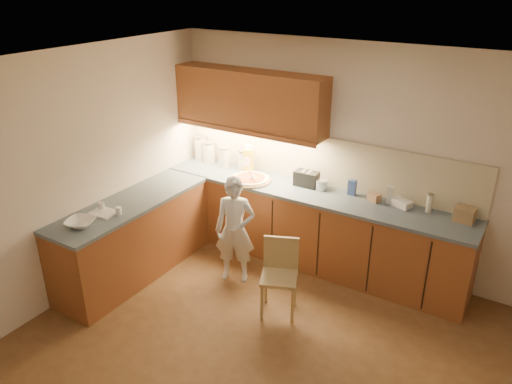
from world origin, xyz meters
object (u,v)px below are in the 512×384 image
at_px(child, 235,230).
at_px(toaster, 306,179).
at_px(oil_jug, 248,160).
at_px(wooden_chair, 280,271).
at_px(pizza_on_board, 250,179).

xyz_separation_m(child, toaster, (0.41, 0.91, 0.39)).
relative_size(oil_jug, toaster, 1.27).
height_order(wooden_chair, toaster, toaster).
bearing_deg(pizza_on_board, oil_jug, 126.82).
xyz_separation_m(wooden_chair, oil_jug, (-1.11, 1.15, 0.62)).
xyz_separation_m(pizza_on_board, oil_jug, (-0.17, 0.23, 0.14)).
xyz_separation_m(oil_jug, toaster, (0.82, -0.01, -0.07)).
xyz_separation_m(pizza_on_board, wooden_chair, (0.94, -0.93, -0.48)).
relative_size(pizza_on_board, child, 0.42).
relative_size(wooden_chair, oil_jug, 2.22).
xyz_separation_m(pizza_on_board, toaster, (0.64, 0.22, 0.07)).
relative_size(child, oil_jug, 3.44).
bearing_deg(wooden_chair, pizza_on_board, 112.35).
bearing_deg(pizza_on_board, toaster, 19.05).
distance_m(pizza_on_board, wooden_chair, 1.40).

